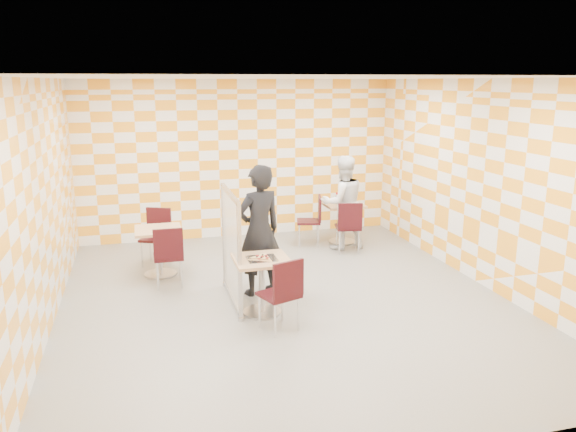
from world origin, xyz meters
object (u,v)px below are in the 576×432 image
(main_table, at_px, (262,276))
(second_table, at_px, (343,216))
(chair_second_front, at_px, (349,223))
(chair_main_front, at_px, (283,290))
(man_white, at_px, (343,203))
(partition, at_px, (231,247))
(empty_table, at_px, (159,244))
(man_dark, at_px, (259,230))
(sport_bottle, at_px, (337,198))
(soda_bottle, at_px, (345,197))
(chair_empty_near, at_px, (168,252))
(chair_empty_far, at_px, (157,232))
(chair_second_side, at_px, (314,217))

(main_table, height_order, second_table, same)
(second_table, relative_size, chair_second_front, 0.81)
(chair_main_front, bearing_deg, man_white, 58.69)
(chair_main_front, bearing_deg, main_table, 101.42)
(man_white, bearing_deg, chair_main_front, 56.32)
(partition, height_order, man_white, man_white)
(empty_table, xyz_separation_m, chair_main_front, (1.35, -2.49, 0.04))
(man_dark, bearing_deg, sport_bottle, -149.80)
(partition, distance_m, man_dark, 0.52)
(main_table, relative_size, empty_table, 1.00)
(main_table, relative_size, chair_second_front, 0.81)
(man_dark, distance_m, man_white, 2.64)
(partition, bearing_deg, soda_bottle, 44.31)
(main_table, bearing_deg, chair_empty_near, 131.54)
(soda_bottle, bearing_deg, chair_empty_far, -171.97)
(chair_empty_far, bearing_deg, chair_main_front, -66.45)
(sport_bottle, distance_m, soda_bottle, 0.17)
(man_white, height_order, sport_bottle, man_white)
(man_white, bearing_deg, sport_bottle, -96.95)
(chair_main_front, distance_m, sport_bottle, 4.07)
(man_white, bearing_deg, chair_second_side, -35.93)
(empty_table, xyz_separation_m, chair_empty_near, (0.11, -0.62, 0.04))
(chair_empty_far, xyz_separation_m, man_white, (3.27, 0.04, 0.30))
(sport_bottle, height_order, soda_bottle, soda_bottle)
(man_dark, bearing_deg, chair_main_front, 71.66)
(chair_empty_far, relative_size, partition, 0.60)
(main_table, height_order, empty_table, same)
(man_dark, bearing_deg, soda_bottle, -151.75)
(chair_empty_far, distance_m, sport_bottle, 3.34)
(chair_second_front, relative_size, man_dark, 0.50)
(empty_table, bearing_deg, chair_second_side, 18.68)
(empty_table, relative_size, chair_empty_near, 0.81)
(chair_empty_near, distance_m, soda_bottle, 3.77)
(chair_empty_near, relative_size, sport_bottle, 4.62)
(chair_second_front, relative_size, sport_bottle, 4.62)
(chair_main_front, xyz_separation_m, chair_second_side, (1.46, 3.44, 0.00))
(chair_second_side, height_order, chair_empty_far, same)
(chair_second_side, bearing_deg, chair_empty_near, -149.89)
(chair_second_side, height_order, man_dark, man_dark)
(second_table, xyz_separation_m, man_dark, (-2.05, -2.14, 0.42))
(chair_empty_near, xyz_separation_m, partition, (0.80, -0.78, 0.25))
(chair_main_front, bearing_deg, chair_empty_far, 113.55)
(chair_main_front, bearing_deg, second_table, 59.61)
(chair_second_side, relative_size, sport_bottle, 4.62)
(chair_second_side, height_order, partition, partition)
(main_table, xyz_separation_m, partition, (-0.31, 0.47, 0.28))
(chair_second_side, xyz_separation_m, chair_empty_far, (-2.82, -0.34, 0.00))
(second_table, distance_m, chair_empty_near, 3.65)
(main_table, height_order, chair_second_front, chair_second_front)
(empty_table, distance_m, chair_empty_near, 0.63)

